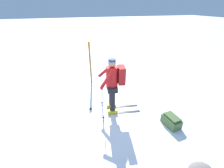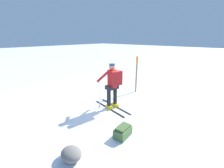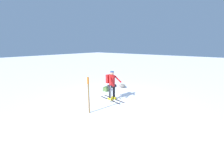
% 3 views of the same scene
% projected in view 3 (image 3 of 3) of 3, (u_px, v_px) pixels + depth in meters
% --- Properties ---
extents(ground_plane, '(80.00, 80.00, 0.00)m').
position_uv_depth(ground_plane, '(114.00, 99.00, 8.99)').
color(ground_plane, white).
extents(skier, '(1.77, 0.91, 1.70)m').
position_uv_depth(skier, '(112.00, 83.00, 8.66)').
color(skier, black).
rests_on(skier, ground_plane).
extents(dropped_backpack, '(0.37, 0.53, 0.31)m').
position_uv_depth(dropped_backpack, '(107.00, 89.00, 10.51)').
color(dropped_backpack, '#4C6B38').
rests_on(dropped_backpack, ground_plane).
extents(trail_marker, '(0.08, 0.08, 1.74)m').
position_uv_depth(trail_marker, '(89.00, 93.00, 6.90)').
color(trail_marker, olive).
rests_on(trail_marker, ground_plane).
extents(rock_boulder, '(0.51, 0.43, 0.28)m').
position_uv_depth(rock_boulder, '(122.00, 86.00, 11.34)').
color(rock_boulder, slate).
rests_on(rock_boulder, ground_plane).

